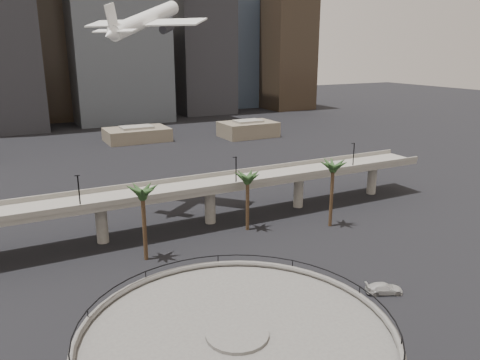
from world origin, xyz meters
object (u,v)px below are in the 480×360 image
car_a (284,337)px  car_c (384,288)px  overpass (158,197)px  airborne_jet (146,20)px  car_b (273,287)px

car_a → car_c: car_c is taller
car_a → car_c: (19.69, 3.35, 0.02)m
overpass → car_c: 44.90m
airborne_jet → car_b: bearing=-128.8°
overpass → car_c: bearing=-60.4°
airborne_jet → car_c: airborne_jet is taller
overpass → car_c: overpass is taller
overpass → airborne_jet: 38.54m
car_b → airborne_jet: bearing=1.7°
overpass → car_a: 42.54m
overpass → airborne_jet: airborne_jet is taller
car_b → car_c: 16.42m
airborne_jet → car_b: size_ratio=6.15×
car_b → car_c: size_ratio=0.74×
car_a → airborne_jet: bearing=10.4°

